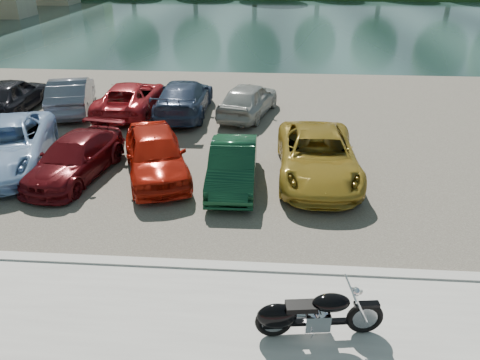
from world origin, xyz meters
name	(u,v)px	position (x,y,z in m)	size (l,w,h in m)	color
ground	(260,339)	(0.00, 0.00, 0.00)	(200.00, 200.00, 0.00)	#595447
kerb	(263,269)	(0.00, 2.00, 0.07)	(60.00, 0.30, 0.14)	#9F9C96
parking_lot	(270,129)	(0.00, 11.00, 0.02)	(60.00, 18.00, 0.04)	#454037
river	(275,22)	(0.00, 40.00, 0.00)	(120.00, 40.00, 0.00)	#182C2B
motorcycle	(308,315)	(0.84, 0.10, 0.56)	(2.33, 0.75, 1.05)	black
car_2	(6,145)	(-8.33, 6.85, 0.78)	(2.47, 5.35, 1.49)	#9EBDE6
car_3	(75,158)	(-5.89, 6.33, 0.65)	(1.72, 4.23, 1.23)	#550C10
car_4	(155,154)	(-3.44, 6.54, 0.78)	(1.74, 4.33, 1.47)	#AE190B
car_5	(233,165)	(-1.02, 6.09, 0.67)	(1.33, 3.82, 1.26)	#0F371F
car_6	(318,156)	(1.50, 6.81, 0.75)	(2.34, 5.08, 1.41)	#A68426
car_8	(11,95)	(-11.02, 12.28, 0.78)	(1.74, 4.32, 1.47)	black
car_9	(71,95)	(-8.51, 12.55, 0.78)	(1.56, 4.47, 1.47)	slate
car_10	(131,98)	(-5.91, 12.49, 0.71)	(2.22, 4.81, 1.34)	#AF1D23
car_11	(184,98)	(-3.64, 12.52, 0.76)	(2.01, 4.95, 1.44)	#2B3955
car_12	(248,99)	(-0.94, 12.53, 0.74)	(1.65, 4.11, 1.40)	#9FA09C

